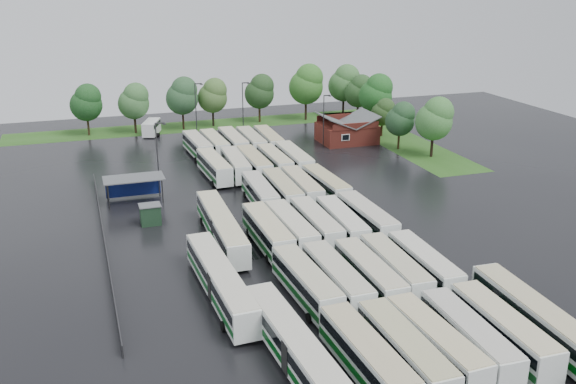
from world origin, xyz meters
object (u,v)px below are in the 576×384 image
object	(u,v)px
brick_building	(347,132)
artic_bus_west_a	(296,349)
minibus	(151,127)
artic_bus_east	(544,325)

from	to	relation	value
brick_building	artic_bus_west_a	xyz separation A→B (m)	(-33.13, -65.70, 0.02)
brick_building	minibus	bearing A→B (deg)	153.09
brick_building	artic_bus_east	world-z (taller)	brick_building
brick_building	minibus	world-z (taller)	brick_building
artic_bus_west_a	artic_bus_east	bearing A→B (deg)	-11.72
minibus	artic_bus_east	bearing A→B (deg)	-55.84
minibus	brick_building	bearing A→B (deg)	-7.20
brick_building	artic_bus_east	xyz separation A→B (m)	(-11.82, -68.99, 0.04)
brick_building	artic_bus_east	size ratio (longest dim) A/B	0.54
brick_building	artic_bus_west_a	world-z (taller)	brick_building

